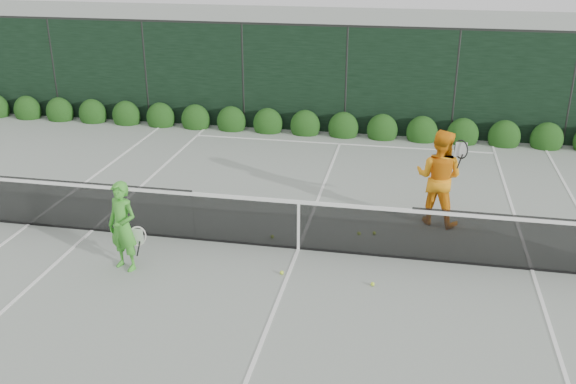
# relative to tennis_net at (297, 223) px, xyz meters

# --- Properties ---
(ground) EXTENTS (80.00, 80.00, 0.00)m
(ground) POSITION_rel_tennis_net_xyz_m (0.02, 0.00, -0.53)
(ground) COLOR gray
(ground) RESTS_ON ground
(tennis_net) EXTENTS (12.90, 0.10, 1.07)m
(tennis_net) POSITION_rel_tennis_net_xyz_m (0.00, 0.00, 0.00)
(tennis_net) COLOR black
(tennis_net) RESTS_ON ground
(player_woman) EXTENTS (0.68, 0.55, 1.59)m
(player_woman) POSITION_rel_tennis_net_xyz_m (-2.79, -1.26, 0.26)
(player_woman) COLOR green
(player_woman) RESTS_ON ground
(player_man) EXTENTS (1.13, 1.00, 1.94)m
(player_man) POSITION_rel_tennis_net_xyz_m (2.51, 1.70, 0.44)
(player_man) COLOR orange
(player_man) RESTS_ON ground
(court_lines) EXTENTS (11.03, 23.83, 0.01)m
(court_lines) POSITION_rel_tennis_net_xyz_m (0.02, 0.00, -0.53)
(court_lines) COLOR white
(court_lines) RESTS_ON ground
(windscreen_fence) EXTENTS (32.00, 21.07, 3.06)m
(windscreen_fence) POSITION_rel_tennis_net_xyz_m (0.02, -2.71, 0.98)
(windscreen_fence) COLOR black
(windscreen_fence) RESTS_ON ground
(hedge_row) EXTENTS (31.66, 0.65, 0.94)m
(hedge_row) POSITION_rel_tennis_net_xyz_m (0.02, 7.15, -0.30)
(hedge_row) COLOR #15350E
(hedge_row) RESTS_ON ground
(tennis_balls) EXTENTS (2.08, 2.01, 0.07)m
(tennis_balls) POSITION_rel_tennis_net_xyz_m (0.65, 0.00, -0.50)
(tennis_balls) COLOR #C8F135
(tennis_balls) RESTS_ON ground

